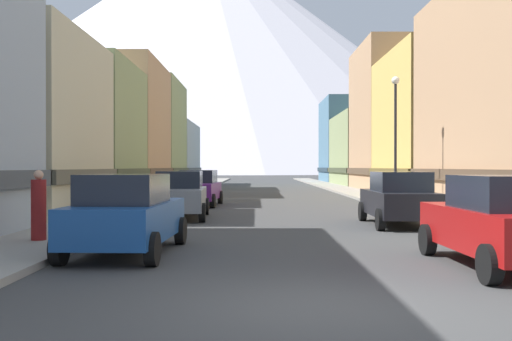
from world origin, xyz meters
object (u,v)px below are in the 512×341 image
Objects in this scene: car_left_0 at (125,214)px; car_left_2 at (197,188)px; car_right_1 at (397,198)px; car_right_0 at (501,221)px; streetlamp_right at (393,121)px; car_left_1 at (178,194)px; pedestrian_0 at (36,208)px.

car_left_2 is (0.01, 16.24, 0.00)m from car_left_0.
car_left_0 and car_right_1 have the same top height.
car_left_0 is 1.01× the size of car_right_0.
streetlamp_right is (9.15, -2.87, 3.09)m from car_left_2.
car_right_0 is (7.60, -10.93, 0.00)m from car_left_1.
car_right_0 is at bearing -67.19° from car_left_2.
car_left_0 is at bearing -28.51° from pedestrian_0.
car_right_1 is (7.60, 6.34, 0.00)m from car_left_0.
car_left_2 is 12.48m from car_right_1.
car_right_1 is 2.58× the size of pedestrian_0.
car_left_0 is 1.00× the size of car_left_1.
car_left_1 is 0.76× the size of streetlamp_right.
car_left_2 is 1.01× the size of car_right_1.
car_left_2 is at bearing 162.58° from streetlamp_right.
pedestrian_0 is 17.00m from streetlamp_right.
car_left_0 and car_right_0 have the same top height.
car_right_0 is 8.16m from car_right_1.
car_left_1 is 8.15m from pedestrian_0.
car_right_0 is at bearing -95.82° from streetlamp_right.
car_right_0 is 2.58× the size of pedestrian_0.
car_left_1 is 8.09m from car_right_1.
car_left_0 is 9.11m from car_left_1.
car_left_2 is 1.01× the size of car_right_0.
streetlamp_right is (9.15, 4.27, 3.09)m from car_left_1.
car_right_0 is at bearing -89.99° from car_right_1.
car_right_0 is 15.58m from streetlamp_right.
car_left_2 is 19.60m from car_right_0.
car_left_2 is 2.62× the size of pedestrian_0.
car_right_1 is (7.60, -9.91, 0.00)m from car_left_2.
streetlamp_right reaches higher than car_left_2.
streetlamp_right is (1.55, 15.19, 3.09)m from car_right_0.
car_left_1 and car_left_2 have the same top height.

